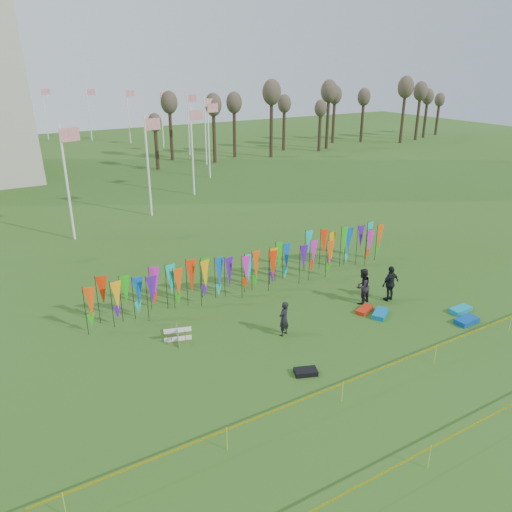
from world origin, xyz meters
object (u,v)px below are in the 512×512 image
person_mid (362,286)px  kite_bag_red (364,310)px  kite_bag_teal (460,310)px  kite_bag_turquoise (380,314)px  kite_bag_blue (467,321)px  box_kite (178,334)px  kite_bag_black (306,372)px  person_right (390,283)px  person_left (284,319)px

person_mid → kite_bag_red: size_ratio=1.80×
kite_bag_teal → kite_bag_turquoise: bearing=155.2°
person_mid → kite_bag_blue: 5.27m
box_kite → kite_bag_black: size_ratio=0.76×
person_right → kite_bag_teal: 3.69m
box_kite → kite_bag_red: bearing=-13.0°
kite_bag_turquoise → kite_bag_blue: size_ratio=0.99×
kite_bag_black → person_mid: bearing=30.6°
kite_bag_turquoise → kite_bag_blue: 4.11m
person_right → kite_bag_red: size_ratio=1.81×
kite_bag_red → kite_bag_teal: bearing=-30.9°
kite_bag_red → kite_bag_blue: bearing=-44.7°
person_mid → kite_bag_teal: size_ratio=1.63×
person_mid → kite_bag_black: person_mid is taller
box_kite → person_left: 4.90m
person_right → kite_bag_teal: (2.18, -2.85, -0.86)m
kite_bag_teal → person_right: bearing=127.4°
kite_bag_red → kite_bag_black: (-5.79, -2.90, 0.01)m
kite_bag_black → kite_bag_red: bearing=26.6°
box_kite → kite_bag_black: box_kite is taller
person_right → kite_bag_blue: person_right is taller
person_right → kite_bag_blue: 4.14m
kite_bag_turquoise → kite_bag_red: (-0.38, 0.75, -0.02)m
person_left → person_mid: (5.35, 0.65, 0.12)m
box_kite → kite_bag_red: box_kite is taller
person_right → kite_bag_black: bearing=19.2°
kite_bag_turquoise → kite_bag_blue: bearing=-41.0°
person_left → person_mid: person_mid is taller
person_right → kite_bag_teal: person_right is taller
person_mid → kite_bag_turquoise: (-0.14, -1.58, -0.85)m
kite_bag_turquoise → box_kite: bearing=163.3°
person_left → person_right: (6.86, 0.15, 0.12)m
person_right → kite_bag_blue: size_ratio=1.64×
person_mid → kite_bag_red: (-0.51, -0.83, -0.87)m
person_left → kite_bag_blue: 9.10m
person_mid → person_right: bearing=147.1°
person_left → kite_bag_blue: person_left is taller
kite_bag_blue → kite_bag_black: bearing=176.6°
kite_bag_blue → person_left: bearing=156.4°
person_mid → kite_bag_red: 1.31m
kite_bag_red → person_mid: bearing=58.2°
box_kite → kite_bag_red: 9.54m
box_kite → person_left: size_ratio=0.41×
person_mid → kite_bag_turquoise: bearing=70.5°
person_left → kite_bag_teal: bearing=139.7°
person_left → person_right: person_right is taller
kite_bag_blue → kite_bag_red: kite_bag_blue is taller
person_right → kite_bag_black: person_right is taller
kite_bag_blue → kite_bag_red: bearing=135.3°
person_mid → kite_bag_black: (-6.30, -3.73, -0.86)m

